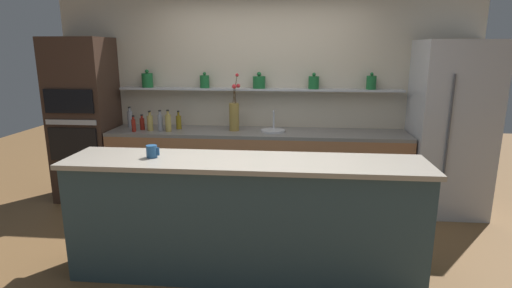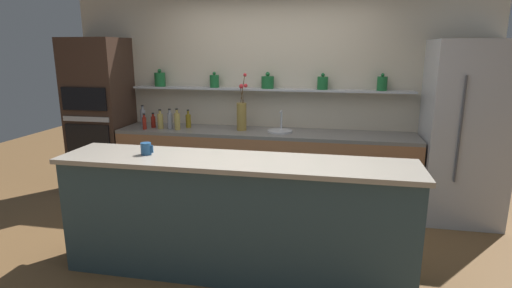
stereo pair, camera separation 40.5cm
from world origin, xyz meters
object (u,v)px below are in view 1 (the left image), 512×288
(oven_tower, at_px, (85,120))
(bottle_spirit_0, at_px, (168,123))
(bottle_spirit_1, at_px, (150,123))
(bottle_spirit_6, at_px, (160,122))
(bottle_sauce_5, at_px, (134,125))
(refrigerator, at_px, (450,129))
(flower_vase, at_px, (234,115))
(bottle_spirit_3, at_px, (130,119))
(bottle_oil_4, at_px, (179,122))
(coffee_mug, at_px, (152,151))
(bottle_sauce_2, at_px, (142,123))
(sink_fixture, at_px, (273,129))

(oven_tower, xyz_separation_m, bottle_spirit_0, (1.12, -0.12, 0.01))
(bottle_spirit_1, relative_size, bottle_spirit_6, 0.95)
(bottle_sauce_5, bearing_deg, bottle_spirit_6, 14.64)
(refrigerator, relative_size, bottle_spirit_1, 8.22)
(bottle_spirit_1, distance_m, bottle_sauce_5, 0.20)
(bottle_sauce_5, relative_size, bottle_spirit_6, 0.78)
(flower_vase, xyz_separation_m, bottle_spirit_3, (-1.36, 0.09, -0.09))
(refrigerator, distance_m, bottle_oil_4, 3.23)
(bottle_spirit_1, relative_size, bottle_sauce_5, 1.23)
(refrigerator, xyz_separation_m, bottle_oil_4, (-3.23, 0.09, 0.01))
(coffee_mug, bearing_deg, bottle_spirit_6, 106.33)
(bottle_sauce_2, height_order, coffee_mug, coffee_mug)
(bottle_spirit_0, relative_size, bottle_oil_4, 1.15)
(bottle_sauce_2, xyz_separation_m, bottle_oil_4, (0.44, 0.08, 0.01))
(refrigerator, xyz_separation_m, flower_vase, (-2.52, 0.05, 0.12))
(refrigerator, height_order, oven_tower, oven_tower)
(bottle_spirit_0, relative_size, bottle_sauce_5, 1.33)
(sink_fixture, xyz_separation_m, bottle_sauce_2, (-1.63, -0.05, 0.05))
(bottle_spirit_3, bearing_deg, bottle_oil_4, -4.90)
(bottle_spirit_0, relative_size, bottle_spirit_1, 1.09)
(oven_tower, relative_size, sink_fixture, 6.77)
(flower_vase, bearing_deg, bottle_spirit_0, -170.69)
(bottle_spirit_1, height_order, coffee_mug, bottle_spirit_1)
(bottle_spirit_1, relative_size, bottle_sauce_2, 1.29)
(bottle_spirit_1, bearing_deg, bottle_sauce_5, -154.83)
(bottle_spirit_3, xyz_separation_m, bottle_spirit_6, (0.46, -0.19, -0.00))
(coffee_mug, bearing_deg, bottle_spirit_1, 110.61)
(flower_vase, height_order, sink_fixture, flower_vase)
(sink_fixture, height_order, bottle_oil_4, sink_fixture)
(bottle_spirit_1, bearing_deg, oven_tower, 174.56)
(bottle_spirit_6, bearing_deg, bottle_spirit_0, -14.89)
(bottle_sauce_2, relative_size, bottle_spirit_6, 0.74)
(sink_fixture, bearing_deg, bottle_spirit_0, -174.26)
(oven_tower, relative_size, flower_vase, 2.94)
(refrigerator, bearing_deg, sink_fixture, 178.64)
(bottle_spirit_3, relative_size, coffee_mug, 2.40)
(flower_vase, bearing_deg, coffee_mug, -104.80)
(bottle_spirit_1, xyz_separation_m, bottle_oil_4, (0.32, 0.13, -0.01))
(refrigerator, relative_size, bottle_oil_4, 8.70)
(sink_fixture, distance_m, bottle_sauce_2, 1.63)
(bottle_sauce_2, relative_size, bottle_sauce_5, 0.95)
(bottle_oil_4, bearing_deg, bottle_sauce_2, -169.21)
(bottle_sauce_5, relative_size, coffee_mug, 1.82)
(sink_fixture, relative_size, bottle_spirit_1, 1.24)
(refrigerator, height_order, bottle_sauce_5, refrigerator)
(bottle_sauce_2, bearing_deg, oven_tower, 177.49)
(oven_tower, relative_size, bottle_spirit_0, 7.70)
(bottle_sauce_5, height_order, bottle_spirit_6, bottle_spirit_6)
(bottle_spirit_0, height_order, bottle_sauce_2, bottle_spirit_0)
(oven_tower, xyz_separation_m, bottle_oil_4, (1.20, 0.05, -0.01))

